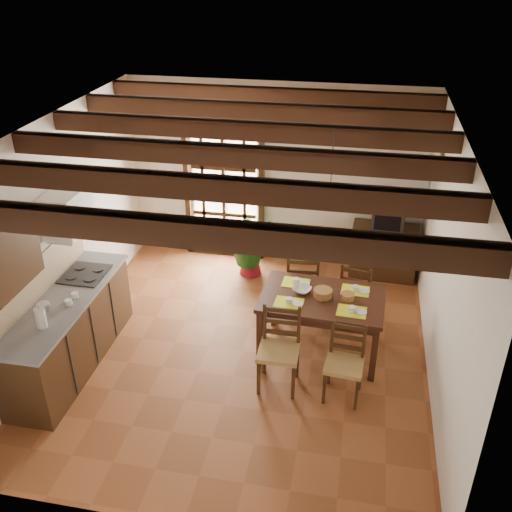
% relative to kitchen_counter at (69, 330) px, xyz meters
% --- Properties ---
extents(ground_plane, '(5.00, 5.00, 0.00)m').
position_rel_kitchen_counter_xyz_m(ground_plane, '(1.96, 0.60, -0.47)').
color(ground_plane, brown).
extents(room_shell, '(4.52, 5.02, 2.81)m').
position_rel_kitchen_counter_xyz_m(room_shell, '(1.96, 0.60, 1.34)').
color(room_shell, silver).
rests_on(room_shell, ground_plane).
extents(ceiling_beams, '(4.50, 4.34, 0.20)m').
position_rel_kitchen_counter_xyz_m(ceiling_beams, '(1.96, 0.60, 2.22)').
color(ceiling_beams, black).
rests_on(ceiling_beams, room_shell).
extents(french_door, '(1.26, 0.11, 2.32)m').
position_rel_kitchen_counter_xyz_m(french_door, '(1.16, 3.05, 0.70)').
color(french_door, white).
rests_on(french_door, ground_plane).
extents(kitchen_counter, '(0.64, 2.25, 1.38)m').
position_rel_kitchen_counter_xyz_m(kitchen_counter, '(0.00, 0.00, 0.00)').
color(kitchen_counter, '#362111').
rests_on(kitchen_counter, ground_plane).
extents(upper_cabinet, '(0.35, 0.80, 0.70)m').
position_rel_kitchen_counter_xyz_m(upper_cabinet, '(-0.12, -0.70, 1.38)').
color(upper_cabinet, '#362111').
rests_on(upper_cabinet, room_shell).
extents(range_hood, '(0.38, 0.60, 0.54)m').
position_rel_kitchen_counter_xyz_m(range_hood, '(-0.09, 0.55, 1.26)').
color(range_hood, white).
rests_on(range_hood, room_shell).
extents(counter_items, '(0.50, 1.43, 0.25)m').
position_rel_kitchen_counter_xyz_m(counter_items, '(0.00, 0.09, 0.49)').
color(counter_items, black).
rests_on(counter_items, kitchen_counter).
extents(dining_table, '(1.51, 1.02, 0.79)m').
position_rel_kitchen_counter_xyz_m(dining_table, '(2.90, 0.80, 0.22)').
color(dining_table, '#3A1D12').
rests_on(dining_table, ground_plane).
extents(chair_near_left, '(0.45, 0.43, 0.98)m').
position_rel_kitchen_counter_xyz_m(chair_near_left, '(2.50, 0.07, -0.17)').
color(chair_near_left, '#AE874A').
rests_on(chair_near_left, ground_plane).
extents(chair_near_right, '(0.44, 0.43, 0.89)m').
position_rel_kitchen_counter_xyz_m(chair_near_right, '(3.23, 0.03, -0.19)').
color(chair_near_right, '#AE874A').
rests_on(chair_near_right, ground_plane).
extents(chair_far_left, '(0.48, 0.47, 0.96)m').
position_rel_kitchen_counter_xyz_m(chair_far_left, '(2.58, 1.57, -0.17)').
color(chair_far_left, '#AE874A').
rests_on(chair_far_left, ground_plane).
extents(chair_far_right, '(0.50, 0.48, 0.91)m').
position_rel_kitchen_counter_xyz_m(chair_far_right, '(3.30, 1.53, -0.19)').
color(chair_far_right, '#AE874A').
rests_on(chair_far_right, ground_plane).
extents(table_setting, '(1.06, 0.71, 0.10)m').
position_rel_kitchen_counter_xyz_m(table_setting, '(2.90, 0.80, 0.39)').
color(table_setting, '#F3FC27').
rests_on(table_setting, dining_table).
extents(table_bowl, '(0.27, 0.27, 0.05)m').
position_rel_kitchen_counter_xyz_m(table_bowl, '(2.64, 0.87, 0.35)').
color(table_bowl, white).
rests_on(table_bowl, dining_table).
extents(sideboard, '(0.99, 0.48, 0.82)m').
position_rel_kitchen_counter_xyz_m(sideboard, '(3.66, 2.83, -0.06)').
color(sideboard, '#362111').
rests_on(sideboard, ground_plane).
extents(crt_tv, '(0.47, 0.44, 0.39)m').
position_rel_kitchen_counter_xyz_m(crt_tv, '(3.66, 2.82, 0.54)').
color(crt_tv, black).
rests_on(crt_tv, sideboard).
extents(fuse_box, '(0.25, 0.03, 0.32)m').
position_rel_kitchen_counter_xyz_m(fuse_box, '(3.46, 3.08, 1.28)').
color(fuse_box, white).
rests_on(fuse_box, room_shell).
extents(plant_pot, '(0.34, 0.34, 0.21)m').
position_rel_kitchen_counter_xyz_m(plant_pot, '(1.68, 2.50, -0.36)').
color(plant_pot, maroon).
rests_on(plant_pot, ground_plane).
extents(potted_plant, '(2.31, 2.11, 2.19)m').
position_rel_kitchen_counter_xyz_m(potted_plant, '(1.68, 2.50, 0.10)').
color(potted_plant, '#144C19').
rests_on(potted_plant, ground_plane).
extents(wall_shelf, '(0.20, 0.42, 0.20)m').
position_rel_kitchen_counter_xyz_m(wall_shelf, '(4.10, 2.20, 1.04)').
color(wall_shelf, '#362111').
rests_on(wall_shelf, room_shell).
extents(shelf_vase, '(0.15, 0.15, 0.15)m').
position_rel_kitchen_counter_xyz_m(shelf_vase, '(4.10, 2.20, 1.18)').
color(shelf_vase, '#B2BFB2').
rests_on(shelf_vase, wall_shelf).
extents(shelf_flowers, '(0.14, 0.14, 0.36)m').
position_rel_kitchen_counter_xyz_m(shelf_flowers, '(4.10, 2.20, 1.38)').
color(shelf_flowers, '#F3FC27').
rests_on(shelf_flowers, shelf_vase).
extents(framed_picture, '(0.03, 0.32, 0.32)m').
position_rel_kitchen_counter_xyz_m(framed_picture, '(4.18, 2.20, 1.58)').
color(framed_picture, brown).
rests_on(framed_picture, room_shell).
extents(pendant_lamp, '(0.36, 0.36, 0.84)m').
position_rel_kitchen_counter_xyz_m(pendant_lamp, '(2.90, 0.90, 1.60)').
color(pendant_lamp, black).
rests_on(pendant_lamp, room_shell).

